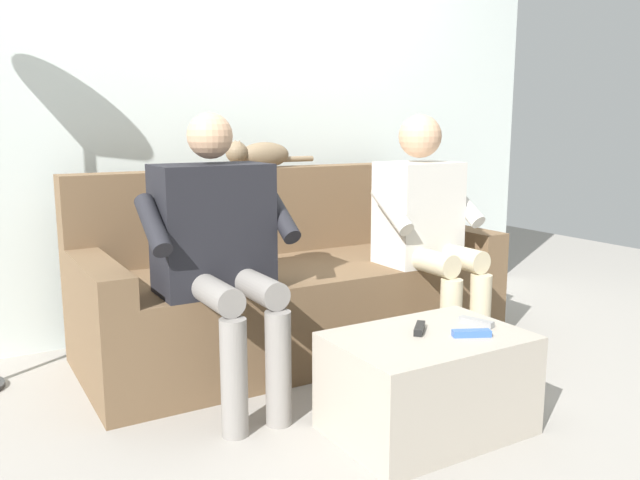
{
  "coord_description": "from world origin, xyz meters",
  "views": [
    {
      "loc": [
        1.48,
        2.68,
        1.13
      ],
      "look_at": [
        0.0,
        0.16,
        0.6
      ],
      "focal_mm": 36.14,
      "sensor_mm": 36.0,
      "label": 1
    }
  ],
  "objects_px": {
    "person_right_seated": "(219,241)",
    "remote_blue": "(471,333)",
    "coffee_table": "(427,383)",
    "remote_gray": "(476,322)",
    "cat_on_backrest": "(259,154)",
    "couch": "(290,289)",
    "remote_black": "(419,328)",
    "person_left_seated": "(426,220)"
  },
  "relations": [
    {
      "from": "coffee_table",
      "to": "person_right_seated",
      "type": "xyz_separation_m",
      "value": [
        0.54,
        -0.67,
        0.48
      ]
    },
    {
      "from": "person_right_seated",
      "to": "remote_blue",
      "type": "distance_m",
      "value": 1.05
    },
    {
      "from": "person_right_seated",
      "to": "cat_on_backrest",
      "type": "xyz_separation_m",
      "value": [
        -0.51,
        -0.7,
        0.31
      ]
    },
    {
      "from": "coffee_table",
      "to": "remote_black",
      "type": "height_order",
      "value": "remote_black"
    },
    {
      "from": "couch",
      "to": "person_right_seated",
      "type": "relative_size",
      "value": 1.76
    },
    {
      "from": "person_right_seated",
      "to": "cat_on_backrest",
      "type": "distance_m",
      "value": 0.92
    },
    {
      "from": "person_left_seated",
      "to": "person_right_seated",
      "type": "distance_m",
      "value": 1.08
    },
    {
      "from": "cat_on_backrest",
      "to": "remote_black",
      "type": "bearing_deg",
      "value": 90.85
    },
    {
      "from": "couch",
      "to": "person_right_seated",
      "type": "distance_m",
      "value": 0.77
    },
    {
      "from": "coffee_table",
      "to": "remote_blue",
      "type": "relative_size",
      "value": 5.07
    },
    {
      "from": "person_right_seated",
      "to": "cat_on_backrest",
      "type": "height_order",
      "value": "person_right_seated"
    },
    {
      "from": "couch",
      "to": "cat_on_backrest",
      "type": "bearing_deg",
      "value": -84.84
    },
    {
      "from": "couch",
      "to": "remote_black",
      "type": "distance_m",
      "value": 1.04
    },
    {
      "from": "remote_black",
      "to": "remote_blue",
      "type": "xyz_separation_m",
      "value": [
        -0.13,
        0.14,
        -0.0
      ]
    },
    {
      "from": "person_left_seated",
      "to": "person_right_seated",
      "type": "xyz_separation_m",
      "value": [
        1.08,
        0.01,
        -0.0
      ]
    },
    {
      "from": "person_right_seated",
      "to": "remote_blue",
      "type": "relative_size",
      "value": 8.47
    },
    {
      "from": "remote_gray",
      "to": "cat_on_backrest",
      "type": "bearing_deg",
      "value": 173.52
    },
    {
      "from": "coffee_table",
      "to": "person_right_seated",
      "type": "bearing_deg",
      "value": -51.19
    },
    {
      "from": "person_left_seated",
      "to": "cat_on_backrest",
      "type": "xyz_separation_m",
      "value": [
        0.57,
        -0.69,
        0.31
      ]
    },
    {
      "from": "person_right_seated",
      "to": "cat_on_backrest",
      "type": "relative_size",
      "value": 2.31
    },
    {
      "from": "couch",
      "to": "person_right_seated",
      "type": "bearing_deg",
      "value": 37.22
    },
    {
      "from": "person_right_seated",
      "to": "remote_gray",
      "type": "bearing_deg",
      "value": 139.03
    },
    {
      "from": "remote_blue",
      "to": "remote_black",
      "type": "bearing_deg",
      "value": 159.6
    },
    {
      "from": "remote_gray",
      "to": "coffee_table",
      "type": "bearing_deg",
      "value": -107.18
    },
    {
      "from": "coffee_table",
      "to": "remote_blue",
      "type": "xyz_separation_m",
      "value": [
        -0.12,
        0.09,
        0.2
      ]
    },
    {
      "from": "person_left_seated",
      "to": "remote_gray",
      "type": "distance_m",
      "value": 0.8
    },
    {
      "from": "person_left_seated",
      "to": "remote_gray",
      "type": "xyz_separation_m",
      "value": [
        0.31,
        0.68,
        -0.28
      ]
    },
    {
      "from": "coffee_table",
      "to": "remote_gray",
      "type": "distance_m",
      "value": 0.31
    },
    {
      "from": "couch",
      "to": "coffee_table",
      "type": "xyz_separation_m",
      "value": [
        0.0,
        1.08,
        -0.12
      ]
    },
    {
      "from": "coffee_table",
      "to": "person_left_seated",
      "type": "relative_size",
      "value": 0.6
    },
    {
      "from": "person_left_seated",
      "to": "remote_gray",
      "type": "bearing_deg",
      "value": 65.73
    },
    {
      "from": "couch",
      "to": "cat_on_backrest",
      "type": "xyz_separation_m",
      "value": [
        0.03,
        -0.29,
        0.67
      ]
    },
    {
      "from": "cat_on_backrest",
      "to": "person_right_seated",
      "type": "bearing_deg",
      "value": 53.84
    },
    {
      "from": "coffee_table",
      "to": "remote_gray",
      "type": "xyz_separation_m",
      "value": [
        -0.23,
        0.0,
        0.2
      ]
    },
    {
      "from": "cat_on_backrest",
      "to": "remote_gray",
      "type": "distance_m",
      "value": 1.52
    },
    {
      "from": "remote_blue",
      "to": "remote_gray",
      "type": "relative_size",
      "value": 1.01
    },
    {
      "from": "remote_black",
      "to": "remote_gray",
      "type": "xyz_separation_m",
      "value": [
        -0.24,
        0.05,
        -0.0
      ]
    },
    {
      "from": "remote_blue",
      "to": "coffee_table",
      "type": "bearing_deg",
      "value": 169.53
    },
    {
      "from": "remote_black",
      "to": "remote_gray",
      "type": "relative_size",
      "value": 0.91
    },
    {
      "from": "coffee_table",
      "to": "cat_on_backrest",
      "type": "bearing_deg",
      "value": -88.9
    },
    {
      "from": "remote_black",
      "to": "remote_blue",
      "type": "height_order",
      "value": "remote_black"
    },
    {
      "from": "coffee_table",
      "to": "remote_blue",
      "type": "height_order",
      "value": "remote_blue"
    }
  ]
}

